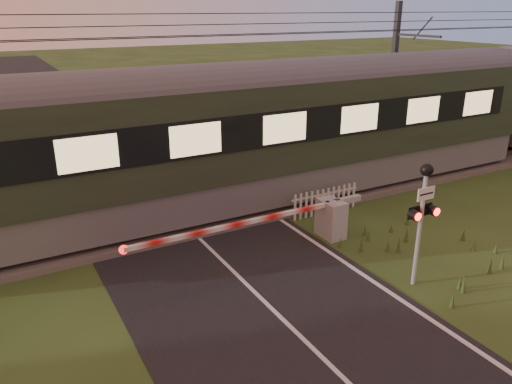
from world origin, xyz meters
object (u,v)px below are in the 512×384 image
train (498,101)px  picket_fence (325,201)px  crossing_signal (423,204)px  catenary_mast (394,79)px  boom_gate (321,219)px

train → picket_fence: bearing=-169.8°
crossing_signal → picket_fence: size_ratio=1.20×
picket_fence → catenary_mast: size_ratio=0.39×
picket_fence → catenary_mast: 8.22m
crossing_signal → catenary_mast: size_ratio=0.46×
boom_gate → crossing_signal: bearing=-81.4°
boom_gate → picket_fence: 1.91m
train → picket_fence: 10.92m
picket_fence → train: bearing=10.2°
train → boom_gate: size_ratio=6.62×
train → boom_gate: (-11.78, -3.34, -1.84)m
train → picket_fence: size_ratio=18.58×
train → crossing_signal: (-11.31, -6.48, -0.38)m
picket_fence → crossing_signal: bearing=-99.3°
train → picket_fence: train is taller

